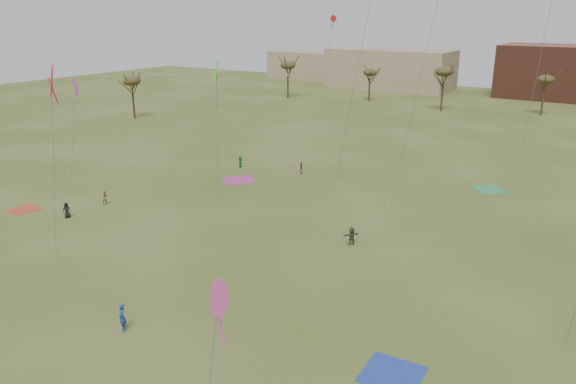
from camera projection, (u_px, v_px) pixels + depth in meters
The scene contains 15 objects.
ground at pixel (189, 318), 36.56m from camera, with size 260.00×260.00×0.00m, color #384917.
flyer_near_right at pixel (122, 317), 34.87m from camera, with size 0.69×0.45×1.88m, color #203D96.
spectator_fore_b at pixel (105, 198), 57.84m from camera, with size 0.75×0.59×1.55m, color tan.
spectator_fore_c at pixel (352, 236), 47.88m from camera, with size 1.49×0.48×1.61m, color #4C4436.
flyer_mid_a at pixel (67, 210), 54.18m from camera, with size 0.76×0.49×1.55m, color black.
spectator_mid_d at pixel (301, 168), 68.96m from camera, with size 0.89×0.37×1.52m, color #A0427F.
flyer_far_a at pixel (240, 162), 71.74m from camera, with size 1.41×0.45×1.52m, color #287933.
blanket_red at pixel (24, 210), 56.55m from camera, with size 2.73×2.73×0.03m, color #C63F27.
blanket_blue at pixel (392, 374), 30.90m from camera, with size 3.20×3.20×0.03m, color #253EA1.
blanket_plum at pixel (239, 180), 66.44m from camera, with size 3.55×3.55×0.03m, color #B83889.
blanket_olive at pixel (489, 190), 62.94m from camera, with size 3.11×3.11×0.03m, color #369551.
tree_line at pixel (478, 83), 98.95m from camera, with size 117.44×49.32×8.91m.
building_tan at pixel (390, 69), 144.84m from camera, with size 32.00×14.00×10.00m, color #937F60.
building_brick at pixel (560, 72), 127.84m from camera, with size 26.00×16.00×12.00m, color brown.
building_tan_west at pixel (306, 65), 166.24m from camera, with size 20.00×12.00×8.00m, color #937F60.
Camera 1 is at (22.97, -23.44, 19.29)m, focal length 34.51 mm.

